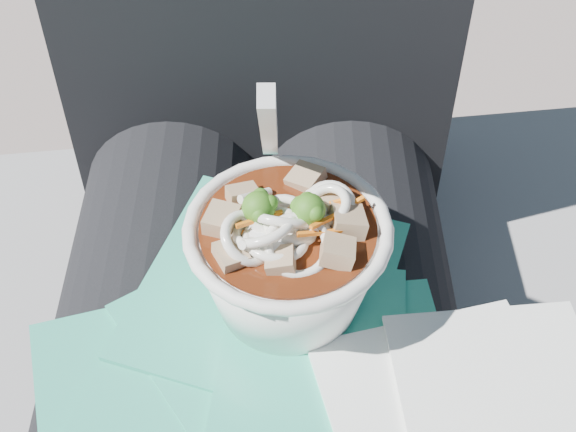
{
  "coord_description": "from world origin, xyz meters",
  "views": [
    {
      "loc": [
        0.02,
        -0.31,
        1.06
      ],
      "look_at": [
        0.02,
        0.02,
        0.7
      ],
      "focal_mm": 50.0,
      "sensor_mm": 36.0,
      "label": 1
    }
  ],
  "objects_px": {
    "person_body": "(258,283)",
    "udon_bowl": "(288,252)",
    "plastic_bag": "(267,377)",
    "stone_ledge": "(266,419)",
    "lap": "(256,400)"
  },
  "relations": [
    {
      "from": "lap",
      "to": "plastic_bag",
      "type": "xyz_separation_m",
      "value": [
        0.01,
        -0.04,
        0.09
      ]
    },
    {
      "from": "person_body",
      "to": "plastic_bag",
      "type": "xyz_separation_m",
      "value": [
        0.01,
        -0.13,
        0.06
      ]
    },
    {
      "from": "lap",
      "to": "person_body",
      "type": "bearing_deg",
      "value": 90.0
    },
    {
      "from": "stone_ledge",
      "to": "lap",
      "type": "bearing_deg",
      "value": -90.0
    },
    {
      "from": "person_body",
      "to": "plastic_bag",
      "type": "height_order",
      "value": "person_body"
    },
    {
      "from": "lap",
      "to": "plastic_bag",
      "type": "height_order",
      "value": "plastic_bag"
    },
    {
      "from": "stone_ledge",
      "to": "udon_bowl",
      "type": "bearing_deg",
      "value": -79.2
    },
    {
      "from": "stone_ledge",
      "to": "udon_bowl",
      "type": "xyz_separation_m",
      "value": [
        0.02,
        -0.13,
        0.45
      ]
    },
    {
      "from": "stone_ledge",
      "to": "plastic_bag",
      "type": "xyz_separation_m",
      "value": [
        0.01,
        -0.19,
        0.39
      ]
    },
    {
      "from": "lap",
      "to": "person_body",
      "type": "relative_size",
      "value": 0.48
    },
    {
      "from": "stone_ledge",
      "to": "udon_bowl",
      "type": "height_order",
      "value": "udon_bowl"
    },
    {
      "from": "plastic_bag",
      "to": "udon_bowl",
      "type": "relative_size",
      "value": 2.06
    },
    {
      "from": "person_body",
      "to": "stone_ledge",
      "type": "bearing_deg",
      "value": 90.0
    },
    {
      "from": "stone_ledge",
      "to": "plastic_bag",
      "type": "height_order",
      "value": "plastic_bag"
    },
    {
      "from": "person_body",
      "to": "udon_bowl",
      "type": "relative_size",
      "value": 5.39
    }
  ]
}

